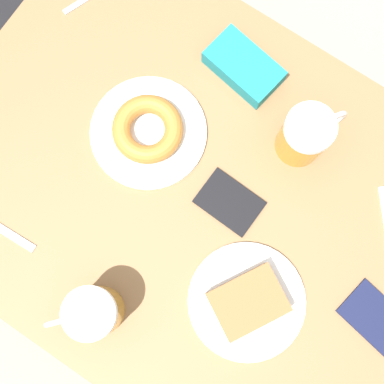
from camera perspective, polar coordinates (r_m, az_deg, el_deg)
name	(u,v)px	position (r m, az deg, el deg)	size (l,w,h in m)	color
ground_plane	(192,231)	(1.87, 0.00, -4.19)	(8.00, 8.00, 0.00)	gray
table	(192,199)	(1.16, 0.00, -0.70)	(0.84, 1.09, 0.77)	olive
plate_with_cake	(247,302)	(1.07, 5.93, -11.55)	(0.23, 0.23, 0.05)	white
plate_with_donut	(148,131)	(1.11, -4.72, 6.55)	(0.24, 0.24, 0.05)	white
beer_mug_left	(93,312)	(1.03, -10.49, -12.50)	(0.12, 0.12, 0.14)	#C68C23
beer_mug_center	(305,135)	(1.08, 12.01, 5.93)	(0.14, 0.10, 0.14)	#C68C23
passport_near_edge	(374,317)	(1.14, 18.88, -12.52)	(0.11, 0.14, 0.01)	#141938
passport_far_edge	(229,202)	(1.09, 4.02, -1.09)	(0.09, 0.13, 0.01)	black
blue_pouch	(244,67)	(1.16, 5.54, 13.14)	(0.12, 0.17, 0.04)	teal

